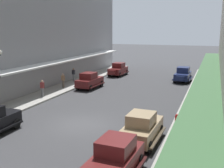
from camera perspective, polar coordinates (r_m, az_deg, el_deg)
name	(u,v)px	position (r m, az deg, el deg)	size (l,w,h in m)	color
ground_plane	(82,124)	(19.71, -6.25, -8.40)	(200.00, 200.00, 0.00)	#38383A
sidewalk_right	(191,138)	(17.78, 16.27, -10.80)	(3.00, 60.00, 0.15)	#99968E
parked_car_0	(114,159)	(12.68, 0.45, -15.38)	(2.26, 4.30, 1.84)	#591919
parked_car_1	(118,69)	(39.62, 1.29, 3.14)	(2.27, 4.31, 1.84)	#591919
parked_car_2	(90,80)	(31.11, -4.70, 0.81)	(2.30, 4.32, 1.84)	#591919
parked_car_3	(183,74)	(36.26, 14.60, 1.99)	(2.25, 4.30, 1.84)	#19234C
parked_car_5	(142,127)	(16.53, 6.32, -8.89)	(2.25, 4.30, 1.84)	#997F5B
fire_hydrant	(177,120)	(19.33, 13.36, -7.29)	(0.24, 0.24, 0.82)	#B21E19
pedestrian_0	(63,80)	(31.07, -10.20, 0.73)	(0.36, 0.24, 1.64)	#4C4238
pedestrian_1	(42,88)	(27.48, -14.35, -0.84)	(0.36, 0.24, 1.64)	slate
pedestrian_2	(74,74)	(34.99, -8.05, 2.00)	(0.36, 0.24, 1.64)	slate
pedestrian_3	(193,105)	(21.62, 16.64, -4.27)	(0.36, 0.24, 1.64)	#2D2D33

